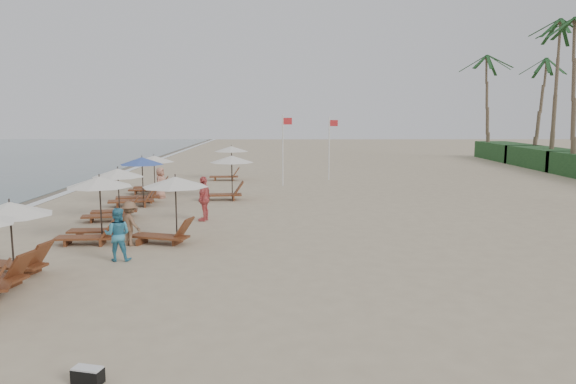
{
  "coord_description": "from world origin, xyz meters",
  "views": [
    {
      "loc": [
        0.84,
        -13.64,
        4.29
      ],
      "look_at": [
        1.0,
        6.94,
        1.3
      ],
      "focal_mm": 33.34,
      "sensor_mm": 36.0,
      "label": 1
    }
  ],
  "objects_px": {
    "lounger_station_4": "(137,184)",
    "inland_station_0": "(169,202)",
    "flag_pole_near": "(283,146)",
    "beachgoer_mid_b": "(130,224)",
    "lounger_station_3": "(113,194)",
    "inland_station_2": "(228,159)",
    "beachgoer_far_a": "(204,199)",
    "lounger_station_1": "(3,243)",
    "beachgoer_mid_a": "(118,234)",
    "lounger_station_5": "(151,173)",
    "lounger_station_2": "(94,209)",
    "beachgoer_far_b": "(160,183)",
    "duffel_bag": "(88,375)",
    "inland_station_1": "(227,174)"
  },
  "relations": [
    {
      "from": "lounger_station_4",
      "to": "inland_station_0",
      "type": "distance_m",
      "value": 8.33
    },
    {
      "from": "flag_pole_near",
      "to": "inland_station_0",
      "type": "bearing_deg",
      "value": -104.78
    },
    {
      "from": "beachgoer_mid_b",
      "to": "flag_pole_near",
      "type": "relative_size",
      "value": 0.34
    },
    {
      "from": "lounger_station_3",
      "to": "inland_station_2",
      "type": "bearing_deg",
      "value": 75.93
    },
    {
      "from": "beachgoer_far_a",
      "to": "flag_pole_near",
      "type": "relative_size",
      "value": 0.42
    },
    {
      "from": "lounger_station_1",
      "to": "inland_station_0",
      "type": "relative_size",
      "value": 0.95
    },
    {
      "from": "lounger_station_3",
      "to": "beachgoer_mid_a",
      "type": "bearing_deg",
      "value": -71.55
    },
    {
      "from": "lounger_station_1",
      "to": "inland_station_0",
      "type": "xyz_separation_m",
      "value": [
        3.41,
        4.17,
        0.37
      ]
    },
    {
      "from": "lounger_station_4",
      "to": "flag_pole_near",
      "type": "height_order",
      "value": "flag_pole_near"
    },
    {
      "from": "lounger_station_5",
      "to": "inland_station_2",
      "type": "relative_size",
      "value": 0.97
    },
    {
      "from": "lounger_station_5",
      "to": "inland_station_0",
      "type": "xyz_separation_m",
      "value": [
        3.48,
        -11.65,
        0.29
      ]
    },
    {
      "from": "lounger_station_2",
      "to": "lounger_station_3",
      "type": "height_order",
      "value": "lounger_station_2"
    },
    {
      "from": "beachgoer_mid_a",
      "to": "beachgoer_far_a",
      "type": "distance_m",
      "value": 6.22
    },
    {
      "from": "lounger_station_3",
      "to": "lounger_station_1",
      "type": "bearing_deg",
      "value": -91.87
    },
    {
      "from": "beachgoer_far_b",
      "to": "lounger_station_3",
      "type": "bearing_deg",
      "value": -179.13
    },
    {
      "from": "beachgoer_mid_b",
      "to": "flag_pole_near",
      "type": "height_order",
      "value": "flag_pole_near"
    },
    {
      "from": "duffel_bag",
      "to": "flag_pole_near",
      "type": "height_order",
      "value": "flag_pole_near"
    },
    {
      "from": "inland_station_0",
      "to": "duffel_bag",
      "type": "height_order",
      "value": "inland_station_0"
    },
    {
      "from": "flag_pole_near",
      "to": "lounger_station_2",
      "type": "bearing_deg",
      "value": -114.12
    },
    {
      "from": "lounger_station_1",
      "to": "inland_station_2",
      "type": "height_order",
      "value": "inland_station_2"
    },
    {
      "from": "beachgoer_mid_a",
      "to": "flag_pole_near",
      "type": "bearing_deg",
      "value": -107.78
    },
    {
      "from": "inland_station_1",
      "to": "inland_station_2",
      "type": "height_order",
      "value": "same"
    },
    {
      "from": "lounger_station_1",
      "to": "inland_station_1",
      "type": "relative_size",
      "value": 0.92
    },
    {
      "from": "inland_station_0",
      "to": "beachgoer_far_b",
      "type": "distance_m",
      "value": 9.98
    },
    {
      "from": "lounger_station_3",
      "to": "lounger_station_2",
      "type": "bearing_deg",
      "value": -81.6
    },
    {
      "from": "beachgoer_far_b",
      "to": "beachgoer_far_a",
      "type": "bearing_deg",
      "value": -144.74
    },
    {
      "from": "inland_station_1",
      "to": "beachgoer_mid_a",
      "type": "distance_m",
      "value": 11.65
    },
    {
      "from": "beachgoer_mid_a",
      "to": "beachgoer_far_b",
      "type": "xyz_separation_m",
      "value": [
        -1.46,
        11.9,
        0.01
      ]
    },
    {
      "from": "duffel_bag",
      "to": "lounger_station_2",
      "type": "bearing_deg",
      "value": 108.52
    },
    {
      "from": "inland_station_1",
      "to": "beachgoer_mid_b",
      "type": "height_order",
      "value": "inland_station_1"
    },
    {
      "from": "beachgoer_mid_a",
      "to": "flag_pole_near",
      "type": "distance_m",
      "value": 17.55
    },
    {
      "from": "inland_station_1",
      "to": "beachgoer_mid_a",
      "type": "height_order",
      "value": "inland_station_1"
    },
    {
      "from": "lounger_station_3",
      "to": "beachgoer_mid_b",
      "type": "relative_size",
      "value": 1.69
    },
    {
      "from": "inland_station_0",
      "to": "inland_station_1",
      "type": "relative_size",
      "value": 0.97
    },
    {
      "from": "beachgoer_mid_a",
      "to": "lounger_station_1",
      "type": "bearing_deg",
      "value": 37.4
    },
    {
      "from": "beachgoer_far_b",
      "to": "lounger_station_5",
      "type": "bearing_deg",
      "value": 33.42
    },
    {
      "from": "lounger_station_1",
      "to": "lounger_station_4",
      "type": "bearing_deg",
      "value": 88.85
    },
    {
      "from": "lounger_station_5",
      "to": "beachgoer_mid_b",
      "type": "bearing_deg",
      "value": -79.3
    },
    {
      "from": "inland_station_1",
      "to": "beachgoer_far_a",
      "type": "xyz_separation_m",
      "value": [
        -0.34,
        -5.47,
        -0.41
      ]
    },
    {
      "from": "lounger_station_3",
      "to": "duffel_bag",
      "type": "bearing_deg",
      "value": -74.23
    },
    {
      "from": "lounger_station_4",
      "to": "inland_station_0",
      "type": "bearing_deg",
      "value": -67.57
    },
    {
      "from": "beachgoer_mid_a",
      "to": "duffel_bag",
      "type": "bearing_deg",
      "value": 101.84
    },
    {
      "from": "beachgoer_mid_b",
      "to": "beachgoer_far_a",
      "type": "bearing_deg",
      "value": -75.84
    },
    {
      "from": "beachgoer_far_a",
      "to": "inland_station_0",
      "type": "bearing_deg",
      "value": 3.28
    },
    {
      "from": "lounger_station_3",
      "to": "inland_station_0",
      "type": "height_order",
      "value": "inland_station_0"
    },
    {
      "from": "inland_station_1",
      "to": "beachgoer_mid_b",
      "type": "xyz_separation_m",
      "value": [
        -2.17,
        -9.61,
        -0.58
      ]
    },
    {
      "from": "flag_pole_near",
      "to": "lounger_station_4",
      "type": "bearing_deg",
      "value": -135.71
    },
    {
      "from": "inland_station_2",
      "to": "flag_pole_near",
      "type": "xyz_separation_m",
      "value": [
        3.62,
        -2.89,
        0.97
      ]
    },
    {
      "from": "inland_station_0",
      "to": "beachgoer_far_b",
      "type": "height_order",
      "value": "inland_station_0"
    },
    {
      "from": "lounger_station_3",
      "to": "beachgoer_far_a",
      "type": "height_order",
      "value": "lounger_station_3"
    }
  ]
}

